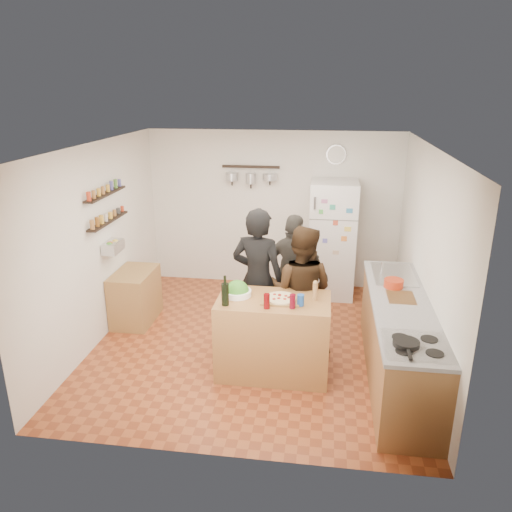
# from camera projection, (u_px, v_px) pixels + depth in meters

# --- Properties ---
(room_shell) EXTENTS (4.20, 4.20, 4.20)m
(room_shell) POSITION_uv_depth(u_px,v_px,m) (259.00, 241.00, 6.40)
(room_shell) COLOR brown
(room_shell) RESTS_ON ground
(prep_island) EXTENTS (1.25, 0.72, 0.91)m
(prep_island) POSITION_uv_depth(u_px,v_px,m) (273.00, 336.00, 5.65)
(prep_island) COLOR #A6713D
(prep_island) RESTS_ON floor
(pizza_board) EXTENTS (0.42, 0.34, 0.02)m
(pizza_board) POSITION_uv_depth(u_px,v_px,m) (281.00, 300.00, 5.47)
(pizza_board) COLOR brown
(pizza_board) RESTS_ON prep_island
(pizza) EXTENTS (0.34, 0.34, 0.02)m
(pizza) POSITION_uv_depth(u_px,v_px,m) (281.00, 298.00, 5.47)
(pizza) COLOR #D3BB8B
(pizza) RESTS_ON pizza_board
(salad_bowl) EXTENTS (0.32, 0.32, 0.06)m
(salad_bowl) POSITION_uv_depth(u_px,v_px,m) (237.00, 293.00, 5.60)
(salad_bowl) COLOR white
(salad_bowl) RESTS_ON prep_island
(wine_bottle) EXTENTS (0.08, 0.08, 0.25)m
(wine_bottle) POSITION_uv_depth(u_px,v_px,m) (225.00, 294.00, 5.32)
(wine_bottle) COLOR black
(wine_bottle) RESTS_ON prep_island
(wine_glass_near) EXTENTS (0.07, 0.07, 0.16)m
(wine_glass_near) POSITION_uv_depth(u_px,v_px,m) (267.00, 301.00, 5.26)
(wine_glass_near) COLOR #540709
(wine_glass_near) RESTS_ON prep_island
(wine_glass_far) EXTENTS (0.06, 0.06, 0.16)m
(wine_glass_far) POSITION_uv_depth(u_px,v_px,m) (293.00, 301.00, 5.26)
(wine_glass_far) COLOR #540715
(wine_glass_far) RESTS_ON prep_island
(pepper_mill) EXTENTS (0.06, 0.06, 0.18)m
(pepper_mill) POSITION_uv_depth(u_px,v_px,m) (315.00, 292.00, 5.46)
(pepper_mill) COLOR #A27544
(pepper_mill) RESTS_ON prep_island
(salt_canister) EXTENTS (0.08, 0.08, 0.12)m
(salt_canister) POSITION_uv_depth(u_px,v_px,m) (301.00, 300.00, 5.33)
(salt_canister) COLOR #1B4796
(salt_canister) RESTS_ON prep_island
(person_left) EXTENTS (0.73, 0.56, 1.80)m
(person_left) POSITION_uv_depth(u_px,v_px,m) (258.00, 280.00, 6.08)
(person_left) COLOR black
(person_left) RESTS_ON floor
(person_center) EXTENTS (0.91, 0.78, 1.62)m
(person_center) POSITION_uv_depth(u_px,v_px,m) (301.00, 291.00, 5.98)
(person_center) COLOR black
(person_center) RESTS_ON floor
(person_back) EXTENTS (1.01, 0.66, 1.59)m
(person_back) POSITION_uv_depth(u_px,v_px,m) (294.00, 274.00, 6.57)
(person_back) COLOR #2F2D2A
(person_back) RESTS_ON floor
(counter_run) EXTENTS (0.63, 2.63, 0.90)m
(counter_run) POSITION_uv_depth(u_px,v_px,m) (399.00, 341.00, 5.55)
(counter_run) COLOR #9E7042
(counter_run) RESTS_ON floor
(stove_top) EXTENTS (0.60, 0.62, 0.02)m
(stove_top) POSITION_uv_depth(u_px,v_px,m) (417.00, 346.00, 4.51)
(stove_top) COLOR white
(stove_top) RESTS_ON counter_run
(skillet) EXTENTS (0.24, 0.24, 0.05)m
(skillet) POSITION_uv_depth(u_px,v_px,m) (406.00, 343.00, 4.50)
(skillet) COLOR black
(skillet) RESTS_ON stove_top
(sink) EXTENTS (0.50, 0.80, 0.03)m
(sink) POSITION_uv_depth(u_px,v_px,m) (393.00, 275.00, 6.20)
(sink) COLOR silver
(sink) RESTS_ON counter_run
(cutting_board) EXTENTS (0.30, 0.40, 0.02)m
(cutting_board) POSITION_uv_depth(u_px,v_px,m) (401.00, 298.00, 5.54)
(cutting_board) COLOR #9C6A38
(cutting_board) RESTS_ON counter_run
(red_bowl) EXTENTS (0.22, 0.22, 0.09)m
(red_bowl) POSITION_uv_depth(u_px,v_px,m) (394.00, 283.00, 5.80)
(red_bowl) COLOR #AC2E13
(red_bowl) RESTS_ON counter_run
(fridge) EXTENTS (0.70, 0.68, 1.80)m
(fridge) POSITION_uv_depth(u_px,v_px,m) (332.00, 240.00, 7.66)
(fridge) COLOR white
(fridge) RESTS_ON floor
(wall_clock) EXTENTS (0.30, 0.03, 0.30)m
(wall_clock) POSITION_uv_depth(u_px,v_px,m) (336.00, 155.00, 7.56)
(wall_clock) COLOR silver
(wall_clock) RESTS_ON back_wall
(spice_shelf_lower) EXTENTS (0.12, 1.00, 0.02)m
(spice_shelf_lower) POSITION_uv_depth(u_px,v_px,m) (108.00, 221.00, 6.39)
(spice_shelf_lower) COLOR black
(spice_shelf_lower) RESTS_ON left_wall
(spice_shelf_upper) EXTENTS (0.12, 1.00, 0.02)m
(spice_shelf_upper) POSITION_uv_depth(u_px,v_px,m) (106.00, 194.00, 6.28)
(spice_shelf_upper) COLOR black
(spice_shelf_upper) RESTS_ON left_wall
(produce_basket) EXTENTS (0.18, 0.35, 0.14)m
(produce_basket) POSITION_uv_depth(u_px,v_px,m) (113.00, 247.00, 6.50)
(produce_basket) COLOR silver
(produce_basket) RESTS_ON left_wall
(side_table) EXTENTS (0.50, 0.80, 0.73)m
(side_table) POSITION_uv_depth(u_px,v_px,m) (135.00, 296.00, 6.93)
(side_table) COLOR #A98246
(side_table) RESTS_ON floor
(pot_rack) EXTENTS (0.90, 0.04, 0.04)m
(pot_rack) POSITION_uv_depth(u_px,v_px,m) (251.00, 167.00, 7.72)
(pot_rack) COLOR black
(pot_rack) RESTS_ON back_wall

